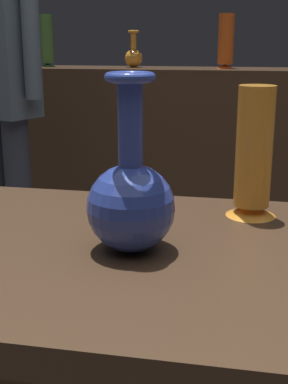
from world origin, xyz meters
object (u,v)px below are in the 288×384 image
(vase_tall_behind, at_px, (254,157))
(shelf_vase_center, at_px, (226,42))
(shelf_vase_far_left, at_px, (47,41))
(vase_centerpiece, at_px, (131,199))
(shelf_vase_left, at_px, (134,56))

(vase_tall_behind, relative_size, shelf_vase_center, 0.89)
(vase_tall_behind, xyz_separation_m, shelf_vase_far_left, (-1.19, 2.02, 0.21))
(vase_centerpiece, height_order, shelf_vase_center, shelf_vase_center)
(shelf_vase_center, distance_m, shelf_vase_left, 0.53)
(vase_centerpiece, bearing_deg, shelf_vase_far_left, 113.95)
(vase_tall_behind, bearing_deg, shelf_vase_center, 94.39)
(shelf_vase_far_left, bearing_deg, vase_centerpiece, -66.05)
(vase_centerpiece, distance_m, shelf_vase_far_left, 2.47)
(shelf_vase_center, xyz_separation_m, shelf_vase_left, (-0.52, 0.01, -0.08))
(vase_tall_behind, relative_size, shelf_vase_left, 1.26)
(vase_tall_behind, distance_m, shelf_vase_left, 2.14)
(vase_tall_behind, bearing_deg, shelf_vase_left, 108.43)
(shelf_vase_far_left, bearing_deg, vase_tall_behind, -59.46)
(vase_centerpiece, distance_m, shelf_vase_left, 2.30)
(vase_centerpiece, distance_m, vase_tall_behind, 0.30)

